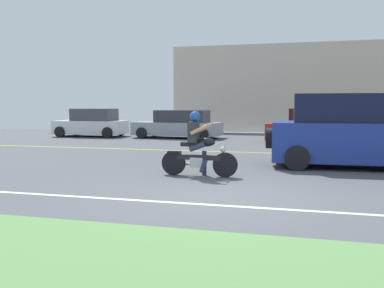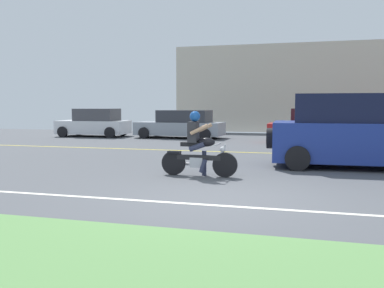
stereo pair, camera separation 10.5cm
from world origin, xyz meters
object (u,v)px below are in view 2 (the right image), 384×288
at_px(motorcyclist, 198,149).
at_px(suv_nearby, 360,132).
at_px(parked_car_1, 181,125).
at_px(parked_car_2, 313,127).
at_px(parked_car_0, 95,123).

height_order(motorcyclist, suv_nearby, suv_nearby).
distance_m(parked_car_1, parked_car_2, 6.58).
xyz_separation_m(parked_car_0, parked_car_1, (4.78, 0.19, -0.03)).
relative_size(motorcyclist, parked_car_2, 0.50).
xyz_separation_m(suv_nearby, parked_car_2, (-1.18, 7.20, -0.24)).
distance_m(suv_nearby, parked_car_1, 11.46).
bearing_deg(motorcyclist, suv_nearby, 32.97).
distance_m(suv_nearby, parked_car_2, 7.30).
bearing_deg(motorcyclist, parked_car_0, 128.35).
relative_size(parked_car_0, parked_car_1, 0.84).
bearing_deg(parked_car_2, motorcyclist, -105.24).
height_order(parked_car_0, parked_car_2, parked_car_2).
bearing_deg(suv_nearby, parked_car_1, 131.65).
bearing_deg(motorcyclist, parked_car_2, 74.76).
distance_m(suv_nearby, parked_car_0, 14.96).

